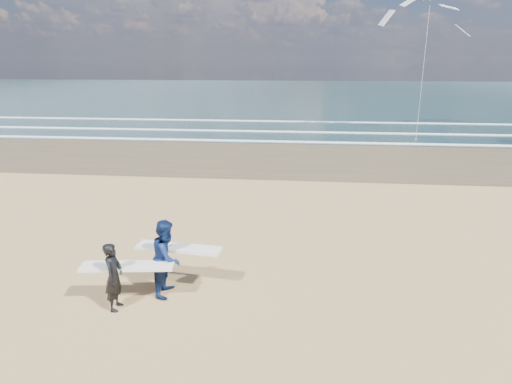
# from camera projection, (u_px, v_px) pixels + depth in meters

# --- Properties ---
(ocean) EXTENTS (220.00, 100.00, 0.02)m
(ocean) POSITION_uv_depth(u_px,v_px,m) (397.00, 94.00, 77.75)
(ocean) COLOR #163132
(ocean) RESTS_ON ground
(foam_breakers) EXTENTS (220.00, 11.70, 0.05)m
(foam_breakers) POSITION_uv_depth(u_px,v_px,m) (501.00, 134.00, 35.84)
(foam_breakers) COLOR white
(foam_breakers) RESTS_ON ground
(surfer_near) EXTENTS (2.25, 1.06, 1.65)m
(surfer_near) POSITION_uv_depth(u_px,v_px,m) (116.00, 275.00, 10.63)
(surfer_near) COLOR black
(surfer_near) RESTS_ON ground
(surfer_far) EXTENTS (2.24, 1.22, 1.93)m
(surfer_far) POSITION_uv_depth(u_px,v_px,m) (168.00, 257.00, 11.30)
(surfer_far) COLOR #0D1D49
(surfer_far) RESTS_ON ground
(kite_1) EXTENTS (6.86, 4.85, 11.53)m
(kite_1) POSITION_uv_depth(u_px,v_px,m) (426.00, 44.00, 33.99)
(kite_1) COLOR slate
(kite_1) RESTS_ON ground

